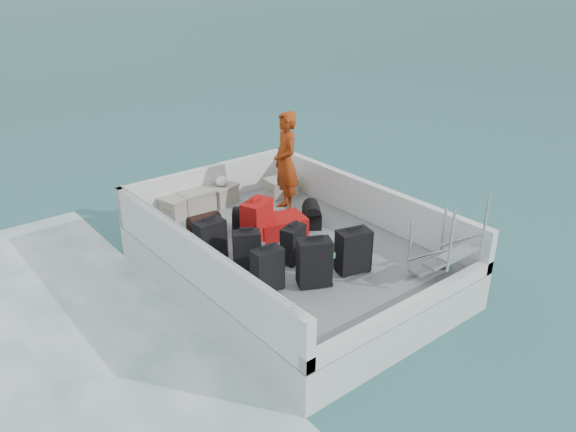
{
  "coord_description": "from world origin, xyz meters",
  "views": [
    {
      "loc": [
        -5.03,
        -6.2,
        4.82
      ],
      "look_at": [
        0.2,
        0.31,
        1.0
      ],
      "focal_mm": 35.0,
      "sensor_mm": 36.0,
      "label": 1
    }
  ],
  "objects_px": {
    "suitcase_0": "(268,270)",
    "suitcase_8": "(280,226)",
    "crate_3": "(281,188)",
    "crate_2": "(222,195)",
    "suitcase_6": "(353,251)",
    "suitcase_3": "(314,263)",
    "suitcase_4": "(293,244)",
    "suitcase_1": "(247,250)",
    "crate_1": "(197,201)",
    "passenger": "(286,163)",
    "crate_0": "(179,207)",
    "suitcase_5": "(257,222)",
    "suitcase_2": "(210,240)"
  },
  "relations": [
    {
      "from": "crate_3",
      "to": "suitcase_6",
      "type": "bearing_deg",
      "value": -108.47
    },
    {
      "from": "suitcase_0",
      "to": "suitcase_3",
      "type": "relative_size",
      "value": 0.91
    },
    {
      "from": "suitcase_3",
      "to": "suitcase_1",
      "type": "bearing_deg",
      "value": 141.46
    },
    {
      "from": "suitcase_1",
      "to": "crate_1",
      "type": "relative_size",
      "value": 1.0
    },
    {
      "from": "suitcase_4",
      "to": "crate_0",
      "type": "height_order",
      "value": "suitcase_4"
    },
    {
      "from": "crate_3",
      "to": "crate_2",
      "type": "bearing_deg",
      "value": 158.8
    },
    {
      "from": "crate_0",
      "to": "suitcase_2",
      "type": "bearing_deg",
      "value": -103.34
    },
    {
      "from": "crate_0",
      "to": "passenger",
      "type": "height_order",
      "value": "passenger"
    },
    {
      "from": "suitcase_4",
      "to": "suitcase_8",
      "type": "bearing_deg",
      "value": 44.22
    },
    {
      "from": "suitcase_0",
      "to": "suitcase_8",
      "type": "distance_m",
      "value": 1.77
    },
    {
      "from": "suitcase_5",
      "to": "suitcase_8",
      "type": "distance_m",
      "value": 0.5
    },
    {
      "from": "suitcase_2",
      "to": "suitcase_0",
      "type": "bearing_deg",
      "value": -83.41
    },
    {
      "from": "suitcase_3",
      "to": "crate_1",
      "type": "distance_m",
      "value": 3.31
    },
    {
      "from": "crate_2",
      "to": "crate_3",
      "type": "distance_m",
      "value": 1.17
    },
    {
      "from": "suitcase_3",
      "to": "suitcase_4",
      "type": "height_order",
      "value": "suitcase_3"
    },
    {
      "from": "suitcase_4",
      "to": "passenger",
      "type": "relative_size",
      "value": 0.32
    },
    {
      "from": "suitcase_0",
      "to": "suitcase_6",
      "type": "bearing_deg",
      "value": -12.25
    },
    {
      "from": "suitcase_3",
      "to": "suitcase_4",
      "type": "bearing_deg",
      "value": 100.19
    },
    {
      "from": "suitcase_1",
      "to": "crate_3",
      "type": "height_order",
      "value": "suitcase_1"
    },
    {
      "from": "suitcase_1",
      "to": "suitcase_3",
      "type": "relative_size",
      "value": 0.85
    },
    {
      "from": "suitcase_1",
      "to": "suitcase_3",
      "type": "xyz_separation_m",
      "value": [
        0.46,
        -0.98,
        0.06
      ]
    },
    {
      "from": "crate_2",
      "to": "passenger",
      "type": "height_order",
      "value": "passenger"
    },
    {
      "from": "suitcase_3",
      "to": "crate_0",
      "type": "height_order",
      "value": "suitcase_3"
    },
    {
      "from": "suitcase_3",
      "to": "suitcase_4",
      "type": "relative_size",
      "value": 1.22
    },
    {
      "from": "suitcase_6",
      "to": "crate_1",
      "type": "xyz_separation_m",
      "value": [
        -0.65,
        3.37,
        -0.15
      ]
    },
    {
      "from": "suitcase_2",
      "to": "crate_3",
      "type": "xyz_separation_m",
      "value": [
        2.42,
        1.33,
        -0.16
      ]
    },
    {
      "from": "suitcase_1",
      "to": "suitcase_2",
      "type": "relative_size",
      "value": 0.93
    },
    {
      "from": "suitcase_5",
      "to": "crate_3",
      "type": "relative_size",
      "value": 1.29
    },
    {
      "from": "suitcase_1",
      "to": "crate_1",
      "type": "distance_m",
      "value": 2.38
    },
    {
      "from": "suitcase_5",
      "to": "suitcase_6",
      "type": "distance_m",
      "value": 1.74
    },
    {
      "from": "suitcase_0",
      "to": "crate_2",
      "type": "bearing_deg",
      "value": 71.66
    },
    {
      "from": "suitcase_0",
      "to": "suitcase_4",
      "type": "bearing_deg",
      "value": 31.23
    },
    {
      "from": "suitcase_2",
      "to": "crate_1",
      "type": "relative_size",
      "value": 1.08
    },
    {
      "from": "suitcase_0",
      "to": "suitcase_6",
      "type": "relative_size",
      "value": 0.98
    },
    {
      "from": "suitcase_6",
      "to": "suitcase_1",
      "type": "bearing_deg",
      "value": 152.79
    },
    {
      "from": "suitcase_3",
      "to": "crate_0",
      "type": "xyz_separation_m",
      "value": [
        -0.32,
        3.31,
        -0.18
      ]
    },
    {
      "from": "suitcase_5",
      "to": "crate_2",
      "type": "distance_m",
      "value": 1.78
    },
    {
      "from": "suitcase_3",
      "to": "crate_3",
      "type": "relative_size",
      "value": 1.28
    },
    {
      "from": "suitcase_3",
      "to": "suitcase_8",
      "type": "relative_size",
      "value": 0.88
    },
    {
      "from": "suitcase_0",
      "to": "suitcase_6",
      "type": "xyz_separation_m",
      "value": [
        1.29,
        -0.36,
        0.01
      ]
    },
    {
      "from": "suitcase_8",
      "to": "crate_2",
      "type": "bearing_deg",
      "value": 14.78
    },
    {
      "from": "suitcase_6",
      "to": "crate_3",
      "type": "relative_size",
      "value": 1.2
    },
    {
      "from": "suitcase_3",
      "to": "crate_3",
      "type": "distance_m",
      "value": 3.35
    },
    {
      "from": "crate_1",
      "to": "passenger",
      "type": "relative_size",
      "value": 0.33
    },
    {
      "from": "suitcase_1",
      "to": "crate_0",
      "type": "xyz_separation_m",
      "value": [
        0.14,
        2.33,
        -0.13
      ]
    },
    {
      "from": "suitcase_2",
      "to": "suitcase_4",
      "type": "distance_m",
      "value": 1.26
    },
    {
      "from": "suitcase_0",
      "to": "suitcase_4",
      "type": "height_order",
      "value": "suitcase_0"
    },
    {
      "from": "crate_3",
      "to": "suitcase_4",
      "type": "bearing_deg",
      "value": -124.25
    },
    {
      "from": "suitcase_4",
      "to": "crate_3",
      "type": "distance_m",
      "value": 2.63
    },
    {
      "from": "suitcase_0",
      "to": "crate_0",
      "type": "bearing_deg",
      "value": 87.96
    }
  ]
}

